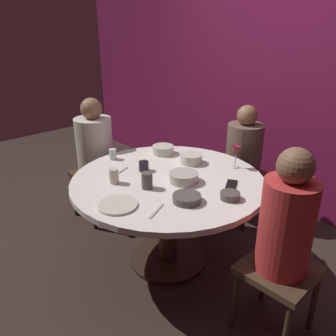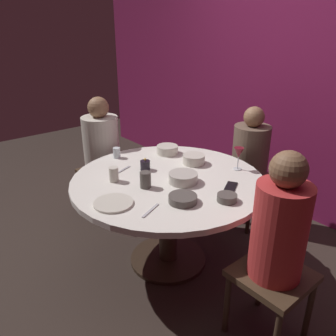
% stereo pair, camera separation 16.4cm
% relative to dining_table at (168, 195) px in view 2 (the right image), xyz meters
% --- Properties ---
extents(ground_plane, '(8.00, 8.00, 0.00)m').
position_rel_dining_table_xyz_m(ground_plane, '(0.00, 0.00, -0.59)').
color(ground_plane, '#2D231E').
extents(back_wall, '(6.00, 0.10, 2.60)m').
position_rel_dining_table_xyz_m(back_wall, '(0.00, 1.52, 0.71)').
color(back_wall, maroon).
rests_on(back_wall, ground).
extents(dining_table, '(1.40, 1.40, 0.73)m').
position_rel_dining_table_xyz_m(dining_table, '(0.00, 0.00, 0.00)').
color(dining_table, silver).
rests_on(dining_table, ground).
extents(seated_diner_left, '(0.40, 0.40, 1.17)m').
position_rel_dining_table_xyz_m(seated_diner_left, '(-0.97, 0.00, 0.13)').
color(seated_diner_left, '#3F2D1E').
rests_on(seated_diner_left, ground).
extents(seated_diner_back, '(0.40, 0.40, 1.11)m').
position_rel_dining_table_xyz_m(seated_diner_back, '(0.00, 0.97, 0.10)').
color(seated_diner_back, '#3F2D1E').
rests_on(seated_diner_back, ground).
extents(seated_diner_right, '(0.40, 0.40, 1.20)m').
position_rel_dining_table_xyz_m(seated_diner_right, '(0.93, 0.00, 0.15)').
color(seated_diner_right, '#3F2D1E').
rests_on(seated_diner_right, ground).
extents(candle_holder, '(0.08, 0.08, 0.10)m').
position_rel_dining_table_xyz_m(candle_holder, '(-0.23, -0.04, 0.18)').
color(candle_holder, black).
rests_on(candle_holder, dining_table).
extents(wine_glass, '(0.08, 0.08, 0.18)m').
position_rel_dining_table_xyz_m(wine_glass, '(0.22, 0.51, 0.27)').
color(wine_glass, silver).
rests_on(wine_glass, dining_table).
extents(dinner_plate, '(0.25, 0.25, 0.01)m').
position_rel_dining_table_xyz_m(dinner_plate, '(0.08, -0.51, 0.15)').
color(dinner_plate, beige).
rests_on(dinner_plate, dining_table).
extents(cell_phone, '(0.13, 0.16, 0.01)m').
position_rel_dining_table_xyz_m(cell_phone, '(0.39, 0.24, 0.14)').
color(cell_phone, black).
rests_on(cell_phone, dining_table).
extents(bowl_serving_large, '(0.18, 0.18, 0.05)m').
position_rel_dining_table_xyz_m(bowl_serving_large, '(0.33, -0.16, 0.16)').
color(bowl_serving_large, '#4C4742').
rests_on(bowl_serving_large, dining_table).
extents(bowl_salad_center, '(0.18, 0.18, 0.07)m').
position_rel_dining_table_xyz_m(bowl_salad_center, '(-0.08, 0.33, 0.18)').
color(bowl_salad_center, beige).
rests_on(bowl_salad_center, dining_table).
extents(bowl_small_white, '(0.18, 0.18, 0.07)m').
position_rel_dining_table_xyz_m(bowl_small_white, '(-0.39, 0.32, 0.18)').
color(bowl_small_white, beige).
rests_on(bowl_small_white, dining_table).
extents(bowl_sauce_side, '(0.20, 0.20, 0.07)m').
position_rel_dining_table_xyz_m(bowl_sauce_side, '(0.12, 0.04, 0.18)').
color(bowl_sauce_side, '#B2ADA3').
rests_on(bowl_sauce_side, dining_table).
extents(bowl_rice_portion, '(0.13, 0.13, 0.05)m').
position_rel_dining_table_xyz_m(bowl_rice_portion, '(0.50, 0.07, 0.16)').
color(bowl_rice_portion, '#4C4742').
rests_on(bowl_rice_portion, dining_table).
extents(cup_near_candle, '(0.08, 0.08, 0.11)m').
position_rel_dining_table_xyz_m(cup_near_candle, '(0.02, -0.21, 0.20)').
color(cup_near_candle, '#4C4742').
rests_on(cup_near_candle, dining_table).
extents(cup_by_left_diner, '(0.06, 0.06, 0.09)m').
position_rel_dining_table_xyz_m(cup_by_left_diner, '(-0.59, -0.07, 0.18)').
color(cup_by_left_diner, silver).
rests_on(cup_by_left_diner, dining_table).
extents(cup_by_right_diner, '(0.07, 0.07, 0.11)m').
position_rel_dining_table_xyz_m(cup_by_right_diner, '(-0.21, -0.33, 0.19)').
color(cup_by_right_diner, beige).
rests_on(cup_by_right_diner, dining_table).
extents(fork_near_plate, '(0.08, 0.17, 0.01)m').
position_rel_dining_table_xyz_m(fork_near_plate, '(-0.33, -0.18, 0.14)').
color(fork_near_plate, '#B7B7BC').
rests_on(fork_near_plate, dining_table).
extents(knife_near_plate, '(0.08, 0.17, 0.01)m').
position_rel_dining_table_xyz_m(knife_near_plate, '(0.29, -0.38, 0.14)').
color(knife_near_plate, '#B7B7BC').
rests_on(knife_near_plate, dining_table).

